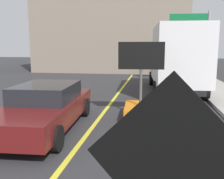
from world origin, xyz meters
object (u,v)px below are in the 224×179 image
at_px(traffic_cone_mid_lane, 129,136).
at_px(roadwork_sign, 170,166).
at_px(box_truck, 176,58).
at_px(arrow_board_trailer, 140,105).
at_px(pickup_car, 45,107).
at_px(highway_guide_sign, 197,34).

bearing_deg(traffic_cone_mid_lane, roadwork_sign, -79.11).
relative_size(box_truck, traffic_cone_mid_lane, 10.34).
relative_size(arrow_board_trailer, pickup_car, 0.53).
relative_size(pickup_car, traffic_cone_mid_lane, 6.99).
bearing_deg(arrow_board_trailer, traffic_cone_mid_lane, -92.55).
relative_size(arrow_board_trailer, traffic_cone_mid_lane, 3.73).
distance_m(roadwork_sign, box_truck, 12.22).
bearing_deg(arrow_board_trailer, highway_guide_sign, 71.33).
height_order(arrow_board_trailer, pickup_car, arrow_board_trailer).
height_order(arrow_board_trailer, box_truck, box_truck).
bearing_deg(roadwork_sign, traffic_cone_mid_lane, 100.89).
distance_m(roadwork_sign, pickup_car, 6.17).
height_order(roadwork_sign, arrow_board_trailer, arrow_board_trailer).
distance_m(box_truck, pickup_car, 8.49).
relative_size(roadwork_sign, arrow_board_trailer, 0.86).
height_order(box_truck, traffic_cone_mid_lane, box_truck).
bearing_deg(highway_guide_sign, box_truck, -110.72).
bearing_deg(pickup_car, highway_guide_sign, 61.95).
bearing_deg(traffic_cone_mid_lane, highway_guide_sign, 74.87).
bearing_deg(box_truck, highway_guide_sign, 69.28).
xyz_separation_m(highway_guide_sign, traffic_cone_mid_lane, (-3.50, -12.95, -3.07)).
bearing_deg(roadwork_sign, box_truck, 85.08).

